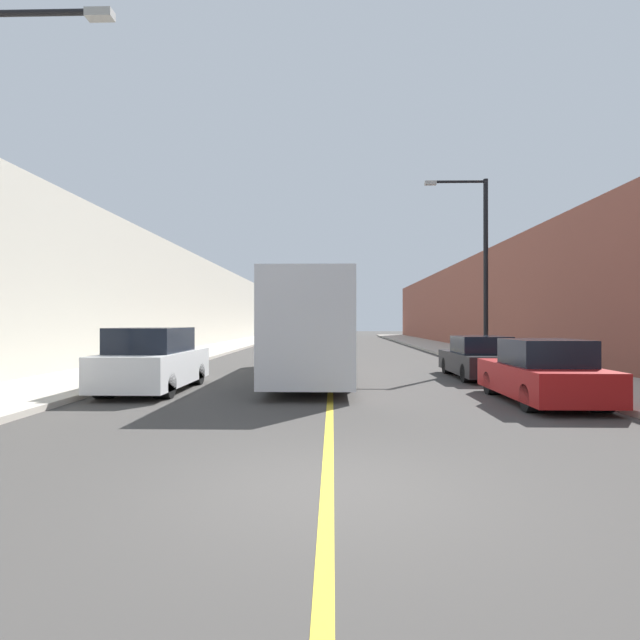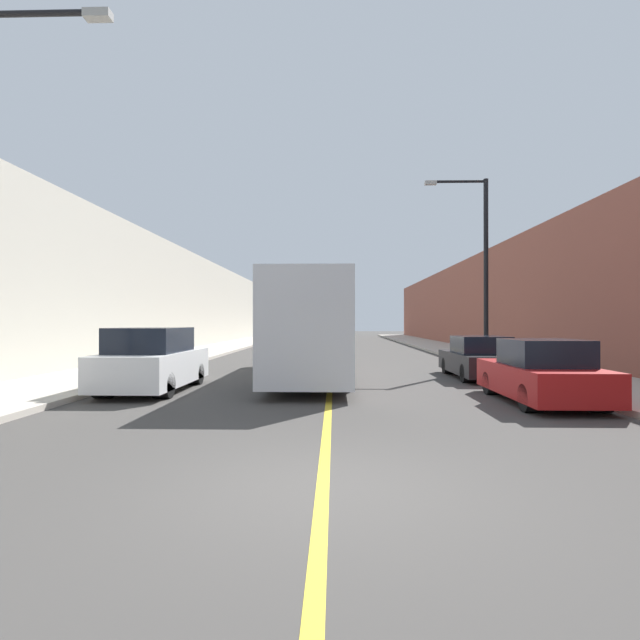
% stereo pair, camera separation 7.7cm
% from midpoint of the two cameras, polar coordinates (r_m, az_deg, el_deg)
% --- Properties ---
extents(ground_plane, '(200.00, 200.00, 0.00)m').
position_cam_midpoint_polar(ground_plane, '(6.21, 0.66, -18.98)').
color(ground_plane, '#3F3D3A').
extents(sidewalk_left, '(3.74, 72.00, 0.15)m').
position_cam_midpoint_polar(sidewalk_left, '(36.89, -11.43, -3.19)').
color(sidewalk_left, '#B2AA9E').
rests_on(sidewalk_left, ground).
extents(sidewalk_right, '(3.74, 72.00, 0.15)m').
position_cam_midpoint_polar(sidewalk_right, '(36.84, 14.45, -3.19)').
color(sidewalk_right, '#B2AA9E').
rests_on(sidewalk_right, ground).
extents(building_row_left, '(4.00, 72.00, 7.02)m').
position_cam_midpoint_polar(building_row_left, '(37.93, -17.14, 2.09)').
color(building_row_left, '#B7B2A3').
rests_on(building_row_left, ground).
extents(building_row_right, '(4.00, 72.00, 6.75)m').
position_cam_midpoint_polar(building_row_right, '(37.86, 20.18, 1.89)').
color(building_row_right, brown).
rests_on(building_row_right, ground).
extents(road_center_line, '(0.16, 72.00, 0.01)m').
position_cam_midpoint_polar(road_center_line, '(35.94, 1.50, -3.39)').
color(road_center_line, gold).
rests_on(road_center_line, ground).
extents(bus, '(2.49, 12.32, 3.41)m').
position_cam_midpoint_polar(bus, '(18.25, -0.56, -0.76)').
color(bus, silver).
rests_on(bus, ground).
extents(parked_suv_left, '(2.00, 4.71, 1.83)m').
position_cam_midpoint_polar(parked_suv_left, '(15.22, -18.42, -4.52)').
color(parked_suv_left, silver).
rests_on(parked_suv_left, ground).
extents(car_right_near, '(1.90, 4.35, 1.57)m').
position_cam_midpoint_polar(car_right_near, '(13.51, 24.13, -5.69)').
color(car_right_near, maroon).
rests_on(car_right_near, ground).
extents(car_right_mid, '(1.89, 4.52, 1.49)m').
position_cam_midpoint_polar(car_right_mid, '(18.60, 17.83, -4.27)').
color(car_right_mid, black).
rests_on(car_right_mid, ground).
extents(street_lamp_right, '(2.72, 0.24, 8.01)m').
position_cam_midpoint_polar(street_lamp_right, '(22.73, 17.97, 6.66)').
color(street_lamp_right, black).
rests_on(street_lamp_right, sidewalk_right).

